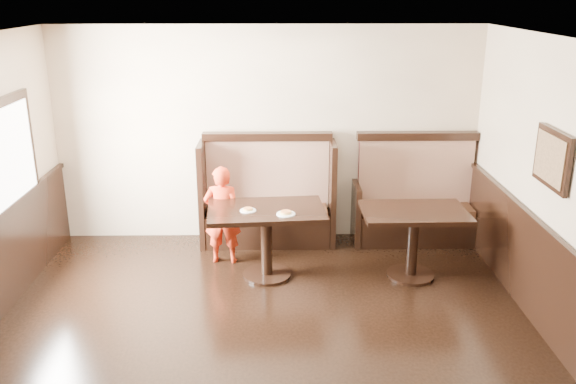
{
  "coord_description": "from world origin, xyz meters",
  "views": [
    {
      "loc": [
        0.14,
        -4.26,
        3.21
      ],
      "look_at": [
        0.25,
        2.35,
        1.0
      ],
      "focal_mm": 38.0,
      "sensor_mm": 36.0,
      "label": 1
    }
  ],
  "objects_px": {
    "table_neighbor": "(414,227)",
    "child": "(222,215)",
    "booth_neighbor": "(415,206)",
    "booth_main": "(268,203)",
    "table_main": "(266,225)"
  },
  "relations": [
    {
      "from": "table_neighbor",
      "to": "child",
      "type": "relative_size",
      "value": 0.98
    },
    {
      "from": "table_neighbor",
      "to": "booth_neighbor",
      "type": "bearing_deg",
      "value": 75.75
    },
    {
      "from": "booth_main",
      "to": "table_neighbor",
      "type": "bearing_deg",
      "value": -32.95
    },
    {
      "from": "booth_main",
      "to": "child",
      "type": "bearing_deg",
      "value": -129.53
    },
    {
      "from": "table_main",
      "to": "table_neighbor",
      "type": "height_order",
      "value": "table_main"
    },
    {
      "from": "booth_neighbor",
      "to": "table_main",
      "type": "distance_m",
      "value": 2.23
    },
    {
      "from": "table_neighbor",
      "to": "child",
      "type": "height_order",
      "value": "child"
    },
    {
      "from": "booth_neighbor",
      "to": "table_neighbor",
      "type": "relative_size",
      "value": 1.38
    },
    {
      "from": "booth_neighbor",
      "to": "child",
      "type": "xyz_separation_m",
      "value": [
        -2.49,
        -0.65,
        0.13
      ]
    },
    {
      "from": "booth_neighbor",
      "to": "child",
      "type": "height_order",
      "value": "booth_neighbor"
    },
    {
      "from": "booth_main",
      "to": "table_neighbor",
      "type": "distance_m",
      "value": 2.01
    },
    {
      "from": "table_main",
      "to": "booth_neighbor",
      "type": "bearing_deg",
      "value": 23.95
    },
    {
      "from": "booth_neighbor",
      "to": "table_neighbor",
      "type": "xyz_separation_m",
      "value": [
        -0.26,
        -1.09,
        0.14
      ]
    },
    {
      "from": "booth_main",
      "to": "child",
      "type": "xyz_separation_m",
      "value": [
        -0.54,
        -0.65,
        0.09
      ]
    },
    {
      "from": "table_main",
      "to": "child",
      "type": "distance_m",
      "value": 0.68
    }
  ]
}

